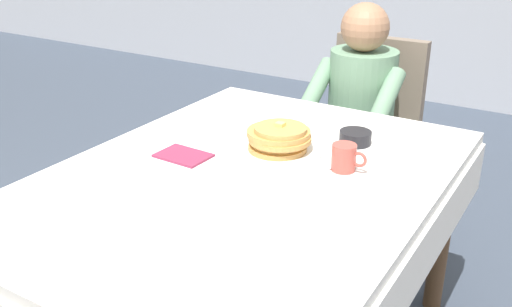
{
  "coord_description": "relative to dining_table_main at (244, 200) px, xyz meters",
  "views": [
    {
      "loc": [
        0.87,
        -1.35,
        1.5
      ],
      "look_at": [
        0.01,
        0.06,
        0.79
      ],
      "focal_mm": 40.84,
      "sensor_mm": 36.0,
      "label": 1
    }
  ],
  "objects": [
    {
      "name": "breakfast_stack",
      "position": [
        0.01,
        0.19,
        0.15
      ],
      "size": [
        0.21,
        0.21,
        0.09
      ],
      "color": "tan",
      "rests_on": "plate_breakfast"
    },
    {
      "name": "bowl_butter",
      "position": [
        0.19,
        0.41,
        0.11
      ],
      "size": [
        0.11,
        0.11,
        0.04
      ],
      "primitive_type": "cylinder",
      "color": "black",
      "rests_on": "dining_table_main"
    },
    {
      "name": "fork_left_of_plate",
      "position": [
        -0.17,
        0.17,
        0.09
      ],
      "size": [
        0.03,
        0.18,
        0.0
      ],
      "primitive_type": "cube",
      "rotation": [
        0.0,
        0.0,
        1.64
      ],
      "color": "silver",
      "rests_on": "dining_table_main"
    },
    {
      "name": "syrup_pitcher",
      "position": [
        -0.25,
        0.39,
        0.13
      ],
      "size": [
        0.08,
        0.08,
        0.07
      ],
      "color": "silver",
      "rests_on": "dining_table_main"
    },
    {
      "name": "dining_table_main",
      "position": [
        0.0,
        0.0,
        0.0
      ],
      "size": [
        1.12,
        1.52,
        0.74
      ],
      "color": "white",
      "rests_on": "ground"
    },
    {
      "name": "spoon_near_edge",
      "position": [
        0.05,
        -0.09,
        0.09
      ],
      "size": [
        0.15,
        0.03,
        0.0
      ],
      "primitive_type": "cube",
      "rotation": [
        0.0,
        0.0,
        0.12
      ],
      "color": "silver",
      "rests_on": "dining_table_main"
    },
    {
      "name": "diner_person",
      "position": [
        -0.04,
        1.01,
        0.02
      ],
      "size": [
        0.4,
        0.43,
        1.12
      ],
      "rotation": [
        0.0,
        0.0,
        3.14
      ],
      "color": "gray",
      "rests_on": "ground"
    },
    {
      "name": "napkin_folded",
      "position": [
        -0.24,
        0.01,
        0.09
      ],
      "size": [
        0.17,
        0.13,
        0.01
      ],
      "primitive_type": "cube",
      "rotation": [
        0.0,
        0.0,
        -0.04
      ],
      "color": "#8C2D4C",
      "rests_on": "dining_table_main"
    },
    {
      "name": "cup_coffee",
      "position": [
        0.25,
        0.19,
        0.13
      ],
      "size": [
        0.11,
        0.08,
        0.08
      ],
      "color": "#B24C42",
      "rests_on": "dining_table_main"
    },
    {
      "name": "chair_diner",
      "position": [
        -0.04,
        1.17,
        -0.12
      ],
      "size": [
        0.44,
        0.45,
        0.93
      ],
      "rotation": [
        0.0,
        0.0,
        3.14
      ],
      "color": "#7A6B5B",
      "rests_on": "ground"
    },
    {
      "name": "knife_right_of_plate",
      "position": [
        0.21,
        0.17,
        0.09
      ],
      "size": [
        0.03,
        0.2,
        0.0
      ],
      "primitive_type": "cube",
      "rotation": [
        0.0,
        0.0,
        1.51
      ],
      "color": "silver",
      "rests_on": "dining_table_main"
    },
    {
      "name": "plate_breakfast",
      "position": [
        0.02,
        0.19,
        0.1
      ],
      "size": [
        0.28,
        0.28,
        0.02
      ],
      "primitive_type": "cylinder",
      "color": "white",
      "rests_on": "dining_table_main"
    }
  ]
}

